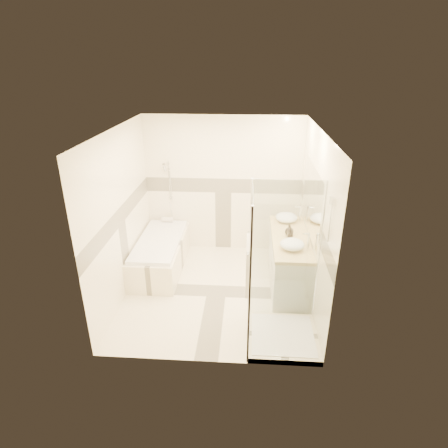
# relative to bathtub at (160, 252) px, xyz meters

# --- Properties ---
(room) EXTENTS (2.82, 3.02, 2.52)m
(room) POSITION_rel_bathtub_xyz_m (1.08, -0.64, 0.95)
(room) COLOR #FAECC7
(room) RESTS_ON ground
(bathtub) EXTENTS (0.75, 1.70, 0.56)m
(bathtub) POSITION_rel_bathtub_xyz_m (0.00, 0.00, 0.00)
(bathtub) COLOR #FFF1CB
(bathtub) RESTS_ON ground
(vanity) EXTENTS (0.58, 1.62, 0.85)m
(vanity) POSITION_rel_bathtub_xyz_m (2.15, -0.35, 0.12)
(vanity) COLOR white
(vanity) RESTS_ON ground
(shower_enclosure) EXTENTS (0.96, 0.93, 2.04)m
(shower_enclosure) POSITION_rel_bathtub_xyz_m (1.86, -1.62, 0.20)
(shower_enclosure) COLOR #FFF1CB
(shower_enclosure) RESTS_ON ground
(vessel_sink_near) EXTENTS (0.36, 0.36, 0.14)m
(vessel_sink_near) POSITION_rel_bathtub_xyz_m (2.13, 0.23, 0.62)
(vessel_sink_near) COLOR white
(vessel_sink_near) RESTS_ON vanity
(vessel_sink_far) EXTENTS (0.35, 0.35, 0.14)m
(vessel_sink_far) POSITION_rel_bathtub_xyz_m (2.13, -0.76, 0.61)
(vessel_sink_far) COLOR white
(vessel_sink_far) RESTS_ON vanity
(faucet_near) EXTENTS (0.12, 0.03, 0.28)m
(faucet_near) POSITION_rel_bathtub_xyz_m (2.35, 0.23, 0.71)
(faucet_near) COLOR silver
(faucet_near) RESTS_ON vanity
(faucet_far) EXTENTS (0.11, 0.03, 0.26)m
(faucet_far) POSITION_rel_bathtub_xyz_m (2.35, -0.76, 0.69)
(faucet_far) COLOR silver
(faucet_far) RESTS_ON vanity
(amenity_bottle_a) EXTENTS (0.08, 0.08, 0.15)m
(amenity_bottle_a) POSITION_rel_bathtub_xyz_m (2.13, -0.40, 0.62)
(amenity_bottle_a) COLOR black
(amenity_bottle_a) RESTS_ON vanity
(amenity_bottle_b) EXTENTS (0.18, 0.18, 0.17)m
(amenity_bottle_b) POSITION_rel_bathtub_xyz_m (2.13, -0.30, 0.63)
(amenity_bottle_b) COLOR black
(amenity_bottle_b) RESTS_ON vanity
(folded_towels) EXTENTS (0.17, 0.27, 0.08)m
(folded_towels) POSITION_rel_bathtub_xyz_m (2.13, 0.28, 0.58)
(folded_towels) COLOR white
(folded_towels) RESTS_ON vanity
(rolled_towel) EXTENTS (0.21, 0.09, 0.09)m
(rolled_towel) POSITION_rel_bathtub_xyz_m (-0.01, 0.73, 0.30)
(rolled_towel) COLOR white
(rolled_towel) RESTS_ON bathtub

